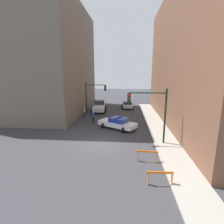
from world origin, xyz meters
name	(u,v)px	position (x,y,z in m)	size (l,w,h in m)	color
ground_plane	(102,144)	(0.00, 0.00, 0.00)	(120.00, 120.00, 0.00)	#38383D
sidewalk_right	(168,145)	(6.20, 0.00, 0.06)	(2.40, 44.00, 0.12)	#9E998E
building_corner_left	(43,61)	(-12.00, 14.00, 8.70)	(14.00, 20.00, 17.40)	#6B6056
building_right	(217,58)	(13.40, 8.00, 8.53)	(12.00, 28.00, 17.06)	brown
traffic_light_near	(153,108)	(4.73, 0.51, 3.53)	(3.64, 0.35, 5.20)	black
traffic_light_far	(93,94)	(-3.30, 12.68, 3.40)	(3.44, 0.35, 5.20)	black
police_car	(118,123)	(1.23, 4.86, 0.72)	(4.98, 4.01, 1.52)	white
white_truck	(99,106)	(-2.58, 14.74, 0.91)	(3.00, 5.58, 1.90)	silver
parked_car_near	(127,105)	(2.47, 17.96, 0.67)	(2.43, 4.39, 1.31)	silver
pedestrian_crossing	(93,117)	(-2.23, 7.16, 0.86)	(0.47, 0.47, 1.66)	black
pedestrian_corner	(84,112)	(-4.16, 10.08, 0.86)	(0.41, 0.41, 1.66)	#382D23
barrier_front	(160,176)	(4.38, -6.00, 0.62)	(1.60, 0.23, 0.90)	orange
barrier_mid	(147,154)	(3.95, -3.16, 0.62)	(1.60, 0.26, 0.90)	orange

